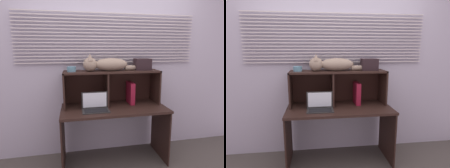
{
  "view_description": "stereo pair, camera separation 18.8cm",
  "coord_description": "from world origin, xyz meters",
  "views": [
    {
      "loc": [
        -0.49,
        -2.06,
        1.5
      ],
      "look_at": [
        0.0,
        0.33,
        1.03
      ],
      "focal_mm": 30.12,
      "sensor_mm": 36.0,
      "label": 1
    },
    {
      "loc": [
        -0.3,
        -2.09,
        1.5
      ],
      "look_at": [
        0.0,
        0.33,
        1.03
      ],
      "focal_mm": 30.12,
      "sensor_mm": 36.0,
      "label": 2
    }
  ],
  "objects": [
    {
      "name": "storage_box",
      "position": [
        0.42,
        0.33,
        1.28
      ],
      "size": [
        0.21,
        0.15,
        0.15
      ],
      "primitive_type": "cube",
      "color": "black",
      "rests_on": "hutch_shelf_unit"
    },
    {
      "name": "desk",
      "position": [
        0.0,
        0.2,
        0.6
      ],
      "size": [
        1.33,
        0.62,
        0.75
      ],
      "color": "black",
      "rests_on": "ground"
    },
    {
      "name": "laptop",
      "position": [
        -0.25,
        0.13,
        0.8
      ],
      "size": [
        0.32,
        0.2,
        0.22
      ],
      "color": "#252525",
      "rests_on": "desk"
    },
    {
      "name": "binder_upright",
      "position": [
        0.26,
        0.33,
        0.9
      ],
      "size": [
        0.06,
        0.23,
        0.29
      ],
      "primitive_type": "cube",
      "color": "maroon",
      "rests_on": "desk"
    },
    {
      "name": "small_basket",
      "position": [
        -0.52,
        0.33,
        1.24
      ],
      "size": [
        0.11,
        0.11,
        0.06
      ],
      "primitive_type": "cylinder",
      "color": "teal",
      "rests_on": "hutch_shelf_unit"
    },
    {
      "name": "cat",
      "position": [
        -0.08,
        0.33,
        1.29
      ],
      "size": [
        0.76,
        0.19,
        0.22
      ],
      "color": "gray",
      "rests_on": "hutch_shelf_unit"
    },
    {
      "name": "book_stack",
      "position": [
        -0.19,
        0.34,
        0.78
      ],
      "size": [
        0.16,
        0.21,
        0.05
      ],
      "color": "brown",
      "rests_on": "desk"
    },
    {
      "name": "hutch_shelf_unit",
      "position": [
        -0.01,
        0.37,
        1.07
      ],
      "size": [
        1.25,
        0.33,
        0.45
      ],
      "color": "black",
      "rests_on": "desk"
    },
    {
      "name": "back_panel_with_blinds",
      "position": [
        0.0,
        0.55,
        1.26
      ],
      "size": [
        4.4,
        0.08,
        2.5
      ],
      "color": "#AFABBF",
      "rests_on": "ground"
    }
  ]
}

